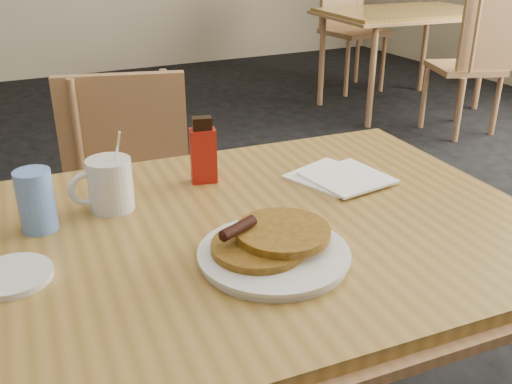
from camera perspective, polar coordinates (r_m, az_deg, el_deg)
main_table at (r=1.13m, az=-2.96°, el=-5.44°), size 1.35×0.97×0.75m
neighbor_table at (r=4.65m, az=14.73°, el=16.69°), size 1.32×0.95×0.75m
chair_main_far at (r=1.84m, az=-11.86°, el=-0.03°), size 0.49×0.50×0.89m
chair_neighbor_far at (r=5.25m, az=9.23°, el=16.94°), size 0.51×0.51×1.03m
chair_neighbor_near at (r=4.11m, az=21.26°, el=12.68°), size 0.54×0.55×0.92m
pancake_plate at (r=1.01m, az=1.65°, el=-5.73°), size 0.27×0.27×0.07m
coffee_mug at (r=1.21m, az=-14.51°, el=0.80°), size 0.13×0.09×0.17m
syrup_bottle at (r=1.30m, az=-5.30°, el=3.97°), size 0.07×0.05×0.15m
napkin_stack at (r=1.34m, az=8.38°, el=1.48°), size 0.22×0.23×0.01m
blue_tumbler at (r=1.16m, az=-21.13°, el=-0.82°), size 0.07×0.07×0.12m
side_saucer at (r=1.04m, az=-23.28°, el=-7.73°), size 0.15×0.15×0.01m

